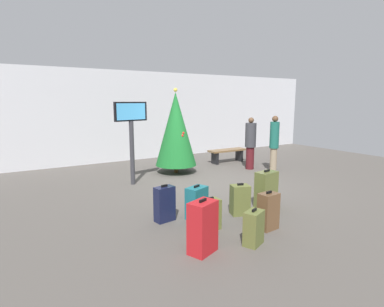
{
  "coord_description": "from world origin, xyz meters",
  "views": [
    {
      "loc": [
        -4.76,
        -6.62,
        2.2
      ],
      "look_at": [
        -0.83,
        -0.08,
        0.9
      ],
      "focal_mm": 28.91,
      "sensor_mm": 36.0,
      "label": 1
    }
  ],
  "objects_px": {
    "suitcase_0": "(268,211)",
    "suitcase_3": "(197,203)",
    "traveller_1": "(274,142)",
    "flight_info_kiosk": "(131,127)",
    "suitcase_7": "(254,228)",
    "suitcase_2": "(266,189)",
    "suitcase_4": "(240,200)",
    "suitcase_1": "(210,214)",
    "traveller_0": "(250,142)",
    "suitcase_6": "(165,204)",
    "waiting_bench": "(227,153)",
    "suitcase_5": "(203,227)",
    "holiday_tree": "(176,129)"
  },
  "relations": [
    {
      "from": "suitcase_1",
      "to": "suitcase_3",
      "type": "relative_size",
      "value": 0.89
    },
    {
      "from": "suitcase_0",
      "to": "suitcase_3",
      "type": "xyz_separation_m",
      "value": [
        -0.79,
        1.07,
        -0.02
      ]
    },
    {
      "from": "suitcase_5",
      "to": "traveller_1",
      "type": "bearing_deg",
      "value": 34.41
    },
    {
      "from": "suitcase_4",
      "to": "suitcase_6",
      "type": "xyz_separation_m",
      "value": [
        -1.41,
        0.46,
        0.03
      ]
    },
    {
      "from": "suitcase_2",
      "to": "suitcase_5",
      "type": "height_order",
      "value": "suitcase_5"
    },
    {
      "from": "flight_info_kiosk",
      "to": "suitcase_7",
      "type": "height_order",
      "value": "flight_info_kiosk"
    },
    {
      "from": "suitcase_1",
      "to": "traveller_0",
      "type": "bearing_deg",
      "value": 40.87
    },
    {
      "from": "traveller_1",
      "to": "suitcase_5",
      "type": "xyz_separation_m",
      "value": [
        -4.75,
        -3.25,
        -0.55
      ]
    },
    {
      "from": "suitcase_4",
      "to": "suitcase_6",
      "type": "relative_size",
      "value": 0.91
    },
    {
      "from": "suitcase_1",
      "to": "suitcase_5",
      "type": "bearing_deg",
      "value": -132.05
    },
    {
      "from": "flight_info_kiosk",
      "to": "traveller_1",
      "type": "xyz_separation_m",
      "value": [
        4.28,
        -0.88,
        -0.59
      ]
    },
    {
      "from": "suitcase_0",
      "to": "suitcase_7",
      "type": "height_order",
      "value": "suitcase_0"
    },
    {
      "from": "suitcase_3",
      "to": "suitcase_6",
      "type": "xyz_separation_m",
      "value": [
        -0.59,
        0.18,
        0.02
      ]
    },
    {
      "from": "suitcase_6",
      "to": "suitcase_7",
      "type": "bearing_deg",
      "value": -64.41
    },
    {
      "from": "suitcase_4",
      "to": "suitcase_6",
      "type": "bearing_deg",
      "value": 162.03
    },
    {
      "from": "traveller_0",
      "to": "traveller_1",
      "type": "relative_size",
      "value": 0.96
    },
    {
      "from": "traveller_1",
      "to": "flight_info_kiosk",
      "type": "bearing_deg",
      "value": 168.39
    },
    {
      "from": "traveller_1",
      "to": "suitcase_3",
      "type": "bearing_deg",
      "value": -153.42
    },
    {
      "from": "traveller_1",
      "to": "suitcase_6",
      "type": "bearing_deg",
      "value": -158.21
    },
    {
      "from": "flight_info_kiosk",
      "to": "suitcase_4",
      "type": "relative_size",
      "value": 3.47
    },
    {
      "from": "suitcase_1",
      "to": "suitcase_6",
      "type": "bearing_deg",
      "value": 124.96
    },
    {
      "from": "suitcase_1",
      "to": "suitcase_6",
      "type": "distance_m",
      "value": 0.9
    },
    {
      "from": "suitcase_6",
      "to": "suitcase_7",
      "type": "height_order",
      "value": "suitcase_6"
    },
    {
      "from": "suitcase_4",
      "to": "suitcase_6",
      "type": "height_order",
      "value": "suitcase_6"
    },
    {
      "from": "suitcase_2",
      "to": "suitcase_7",
      "type": "height_order",
      "value": "suitcase_2"
    },
    {
      "from": "traveller_0",
      "to": "suitcase_4",
      "type": "relative_size",
      "value": 2.68
    },
    {
      "from": "waiting_bench",
      "to": "suitcase_6",
      "type": "xyz_separation_m",
      "value": [
        -4.39,
        -3.82,
        -0.03
      ]
    },
    {
      "from": "suitcase_2",
      "to": "suitcase_6",
      "type": "distance_m",
      "value": 2.22
    },
    {
      "from": "suitcase_7",
      "to": "suitcase_1",
      "type": "bearing_deg",
      "value": 105.81
    },
    {
      "from": "suitcase_6",
      "to": "waiting_bench",
      "type": "bearing_deg",
      "value": 41.04
    },
    {
      "from": "waiting_bench",
      "to": "traveller_1",
      "type": "height_order",
      "value": "traveller_1"
    },
    {
      "from": "suitcase_6",
      "to": "suitcase_3",
      "type": "bearing_deg",
      "value": -16.97
    },
    {
      "from": "traveller_0",
      "to": "suitcase_0",
      "type": "distance_m",
      "value": 4.88
    },
    {
      "from": "suitcase_0",
      "to": "suitcase_3",
      "type": "bearing_deg",
      "value": 126.27
    },
    {
      "from": "waiting_bench",
      "to": "suitcase_6",
      "type": "distance_m",
      "value": 5.82
    },
    {
      "from": "suitcase_3",
      "to": "suitcase_2",
      "type": "bearing_deg",
      "value": -6.89
    },
    {
      "from": "traveller_0",
      "to": "suitcase_4",
      "type": "xyz_separation_m",
      "value": [
        -2.94,
        -3.04,
        -0.59
      ]
    },
    {
      "from": "traveller_1",
      "to": "suitcase_1",
      "type": "relative_size",
      "value": 3.06
    },
    {
      "from": "traveller_0",
      "to": "suitcase_3",
      "type": "bearing_deg",
      "value": -143.79
    },
    {
      "from": "suitcase_6",
      "to": "suitcase_5",
      "type": "bearing_deg",
      "value": -92.39
    },
    {
      "from": "waiting_bench",
      "to": "suitcase_2",
      "type": "distance_m",
      "value": 4.74
    },
    {
      "from": "suitcase_0",
      "to": "suitcase_3",
      "type": "distance_m",
      "value": 1.33
    },
    {
      "from": "suitcase_1",
      "to": "suitcase_6",
      "type": "relative_size",
      "value": 0.83
    },
    {
      "from": "waiting_bench",
      "to": "suitcase_2",
      "type": "height_order",
      "value": "suitcase_2"
    },
    {
      "from": "holiday_tree",
      "to": "suitcase_2",
      "type": "bearing_deg",
      "value": -87.8
    },
    {
      "from": "suitcase_0",
      "to": "suitcase_5",
      "type": "relative_size",
      "value": 0.83
    },
    {
      "from": "suitcase_1",
      "to": "suitcase_4",
      "type": "height_order",
      "value": "suitcase_4"
    },
    {
      "from": "waiting_bench",
      "to": "suitcase_7",
      "type": "relative_size",
      "value": 2.53
    },
    {
      "from": "suitcase_6",
      "to": "traveller_0",
      "type": "bearing_deg",
      "value": 30.64
    },
    {
      "from": "traveller_1",
      "to": "suitcase_7",
      "type": "xyz_separation_m",
      "value": [
        -3.94,
        -3.45,
        -0.67
      ]
    }
  ]
}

